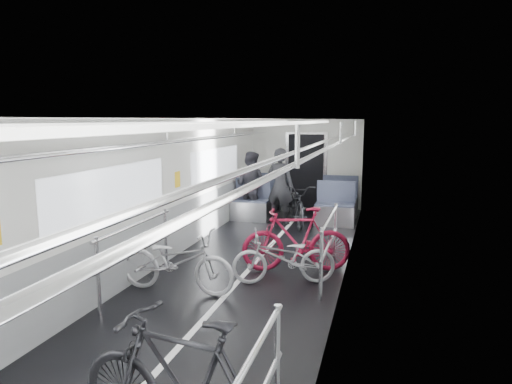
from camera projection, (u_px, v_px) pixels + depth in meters
car_shell at (254, 198)px, 7.48m from camera, size 3.02×14.01×2.41m
bike_left_far at (177, 261)px, 6.34m from camera, size 1.71×0.61×0.90m
bike_right_mid at (284, 257)px, 6.67m from camera, size 1.61×0.99×0.80m
bike_right_far at (296, 240)px, 7.20m from camera, size 1.79×0.96×1.04m
bike_aisle at (297, 204)px, 10.41m from camera, size 1.19×1.95×0.97m
person_standing at (280, 186)px, 10.45m from camera, size 0.72×0.55×1.77m
person_seated at (251, 185)px, 11.04m from camera, size 0.92×0.79×1.64m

